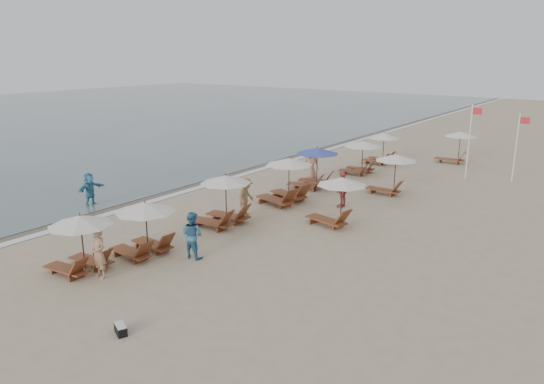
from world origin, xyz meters
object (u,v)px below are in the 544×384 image
Objects in this scene: lounger_station_6 at (381,148)px; lounger_station_3 at (284,182)px; beachgoer_near at (99,253)px; waterline_walker at (90,189)px; duffel_bag at (121,329)px; flag_pole_near at (470,138)px; beachgoer_far_a at (343,189)px; inland_station_0 at (335,196)px; beachgoer_far_b at (311,164)px; lounger_station_5 at (360,155)px; lounger_station_4 at (313,167)px; inland_station_1 at (391,169)px; lounger_station_2 at (222,201)px; beachgoer_mid_a at (192,235)px; lounger_station_0 at (79,241)px; lounger_station_1 at (143,228)px; inland_station_2 at (456,144)px; beachgoer_mid_b at (246,197)px.

lounger_station_3 is at bearing -89.29° from lounger_station_6.
waterline_walker is (-7.71, 4.94, -0.06)m from beachgoer_near.
flag_pole_near is at bearing 84.29° from duffel_bag.
beachgoer_near is at bearing -89.56° from lounger_station_3.
lounger_station_3 is 11.14m from beachgoer_near.
lounger_station_3 reaches higher than beachgoer_far_a.
beachgoer_far_b is at bearing 129.28° from inland_station_0.
lounger_station_5 is (0.13, 8.20, 0.08)m from lounger_station_3.
inland_station_0 is 1.48× the size of beachgoer_far_a.
beachgoer_far_a is at bearing -36.85° from lounger_station_4.
lounger_station_2 is at bearing -112.85° from inland_station_1.
beachgoer_mid_a is at bearing -6.48° from beachgoer_far_a.
lounger_station_0 is 0.84× the size of lounger_station_3.
lounger_station_4 is at bearing 90.66° from lounger_station_1.
lounger_station_3 is 8.20m from lounger_station_5.
lounger_station_6 is 19.90m from beachgoer_mid_a.
lounger_station_0 is 23.12m from lounger_station_6.
lounger_station_1 is 7.83m from waterline_walker.
lounger_station_2 is 5.03m from inland_station_0.
lounger_station_3 is 15.63m from inland_station_2.
inland_station_1 reaches higher than waterline_walker.
lounger_station_2 reaches higher than duffel_bag.
beachgoer_near is (-3.61, -15.92, -0.51)m from inland_station_1.
inland_station_2 is at bearing 60.75° from lounger_station_5.
beachgoer_mid_a is 13.27m from beachgoer_far_b.
inland_station_2 reaches higher than lounger_station_0.
beachgoer_mid_b is at bearing -95.24° from lounger_station_3.
inland_station_2 is (4.23, 19.63, 0.25)m from lounger_station_2.
beachgoer_far_b is at bearing 126.47° from lounger_station_4.
beachgoer_mid_b reaches higher than waterline_walker.
lounger_station_3 reaches higher than beachgoer_near.
waterline_walker is at bearing -158.14° from inland_station_0.
lounger_station_1 is at bearing -119.51° from inland_station_0.
beachgoer_mid_b is (-1.62, 5.17, 0.01)m from beachgoer_mid_a.
inland_station_1 is at bearing -61.61° from lounger_station_6.
inland_station_0 reaches higher than beachgoer_mid_b.
beachgoer_near is at bearing -80.67° from lounger_station_1.
lounger_station_3 is 5.22m from beachgoer_far_b.
beachgoer_near is 3.23× the size of duffel_bag.
lounger_station_1 reaches higher than duffel_bag.
lounger_station_5 is at bearing -155.24° from flag_pole_near.
beachgoer_mid_b is at bearing -114.62° from flag_pole_near.
inland_station_0 is at bearing -99.83° from flag_pole_near.
waterline_walker is at bearing -167.26° from lounger_station_2.
lounger_station_2 is at bearing -91.61° from lounger_station_5.
lounger_station_2 reaches higher than beachgoer_mid_b.
lounger_station_3 reaches higher than lounger_station_1.
lounger_station_5 is 10.99m from beachgoer_mid_b.
lounger_station_1 is at bearing -90.37° from lounger_station_6.
lounger_station_4 is 6.29m from beachgoer_mid_b.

